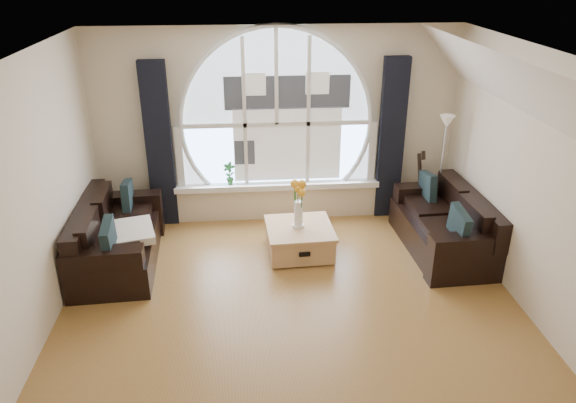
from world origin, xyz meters
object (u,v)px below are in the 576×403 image
at_px(vase_flowers, 299,199).
at_px(floor_lamp, 441,173).
at_px(sofa_left, 117,234).
at_px(sofa_right, 444,222).
at_px(guitar, 417,184).
at_px(potted_plant, 229,174).
at_px(coffee_chest, 299,238).

bearing_deg(vase_flowers, floor_lamp, 16.55).
bearing_deg(sofa_left, sofa_right, -3.08).
xyz_separation_m(vase_flowers, guitar, (1.80, 0.87, -0.23)).
xyz_separation_m(vase_flowers, potted_plant, (-0.87, 1.03, -0.04)).
relative_size(sofa_right, floor_lamp, 1.09).
distance_m(floor_lamp, potted_plant, 2.92).
distance_m(vase_flowers, potted_plant, 1.35).
height_order(sofa_left, coffee_chest, sofa_left).
distance_m(sofa_left, potted_plant, 1.79).
bearing_deg(floor_lamp, vase_flowers, -163.45).
relative_size(vase_flowers, guitar, 0.66).
xyz_separation_m(coffee_chest, guitar, (1.79, 0.88, 0.33)).
bearing_deg(sofa_right, guitar, 91.15).
relative_size(sofa_left, floor_lamp, 1.10).
distance_m(coffee_chest, potted_plant, 1.46).
relative_size(coffee_chest, vase_flowers, 1.19).
bearing_deg(potted_plant, floor_lamp, -8.57).
bearing_deg(potted_plant, coffee_chest, -49.77).
xyz_separation_m(sofa_right, vase_flowers, (-1.86, 0.09, 0.36)).
xyz_separation_m(sofa_left, potted_plant, (1.36, 1.11, 0.31)).
bearing_deg(sofa_left, vase_flowers, -0.92).
xyz_separation_m(sofa_left, vase_flowers, (2.23, 0.08, 0.36)).
relative_size(sofa_left, coffee_chest, 2.12).
bearing_deg(vase_flowers, sofa_left, -178.07).
bearing_deg(sofa_right, coffee_chest, 175.01).
bearing_deg(coffee_chest, guitar, 23.51).
distance_m(sofa_right, potted_plant, 2.97).
distance_m(vase_flowers, floor_lamp, 2.10).
bearing_deg(potted_plant, sofa_right, -22.40).
distance_m(sofa_right, vase_flowers, 1.90).
distance_m(sofa_left, coffee_chest, 2.26).
bearing_deg(coffee_chest, sofa_left, 178.94).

